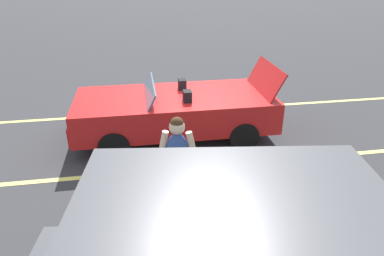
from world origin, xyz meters
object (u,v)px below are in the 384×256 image
(convertible_car, at_px, (166,112))
(traveler_person, at_px, (178,165))
(suitcase_medium_bright, at_px, (256,201))
(suitcase_large_black, at_px, (257,232))

(convertible_car, xyz_separation_m, traveler_person, (0.08, 2.69, 0.34))
(suitcase_medium_bright, relative_size, traveler_person, 0.57)
(convertible_car, bearing_deg, traveler_person, 88.24)
(suitcase_medium_bright, height_order, traveler_person, traveler_person)
(traveler_person, bearing_deg, suitcase_large_black, -119.92)
(convertible_car, bearing_deg, suitcase_medium_bright, 109.70)
(convertible_car, height_order, traveler_person, traveler_person)
(suitcase_large_black, bearing_deg, suitcase_medium_bright, 179.68)
(suitcase_medium_bright, bearing_deg, suitcase_large_black, -81.97)
(suitcase_large_black, height_order, traveler_person, traveler_person)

